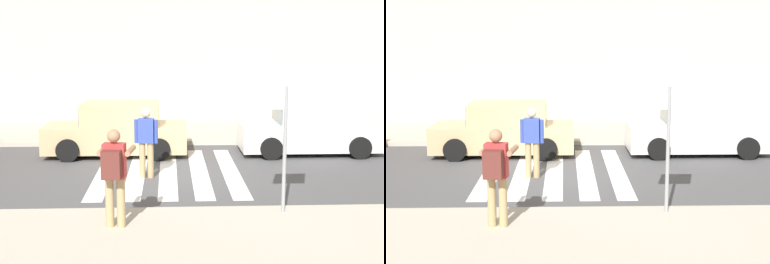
% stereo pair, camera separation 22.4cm
% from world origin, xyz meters
% --- Properties ---
extents(ground_plane, '(120.00, 120.00, 0.00)m').
position_xyz_m(ground_plane, '(0.00, 0.00, 0.00)').
color(ground_plane, '#4C4C4F').
extents(sidewalk_far, '(60.00, 4.80, 0.14)m').
position_xyz_m(sidewalk_far, '(0.00, 6.00, 0.07)').
color(sidewalk_far, '#B2AD9E').
rests_on(sidewalk_far, ground).
extents(building_facade_far, '(56.00, 4.00, 5.06)m').
position_xyz_m(building_facade_far, '(0.00, 10.40, 2.53)').
color(building_facade_far, beige).
rests_on(building_facade_far, ground).
extents(crosswalk_stripe_0, '(0.44, 5.20, 0.01)m').
position_xyz_m(crosswalk_stripe_0, '(-1.60, 0.20, 0.00)').
color(crosswalk_stripe_0, silver).
rests_on(crosswalk_stripe_0, ground).
extents(crosswalk_stripe_1, '(0.44, 5.20, 0.01)m').
position_xyz_m(crosswalk_stripe_1, '(-0.80, 0.20, 0.00)').
color(crosswalk_stripe_1, silver).
rests_on(crosswalk_stripe_1, ground).
extents(crosswalk_stripe_2, '(0.44, 5.20, 0.01)m').
position_xyz_m(crosswalk_stripe_2, '(0.00, 0.20, 0.00)').
color(crosswalk_stripe_2, silver).
rests_on(crosswalk_stripe_2, ground).
extents(crosswalk_stripe_3, '(0.44, 5.20, 0.01)m').
position_xyz_m(crosswalk_stripe_3, '(0.80, 0.20, 0.00)').
color(crosswalk_stripe_3, silver).
rests_on(crosswalk_stripe_3, ground).
extents(crosswalk_stripe_4, '(0.44, 5.20, 0.01)m').
position_xyz_m(crosswalk_stripe_4, '(1.60, 0.20, 0.00)').
color(crosswalk_stripe_4, silver).
rests_on(crosswalk_stripe_4, ground).
extents(stop_sign, '(0.76, 0.08, 2.72)m').
position_xyz_m(stop_sign, '(2.19, -3.55, 2.12)').
color(stop_sign, gray).
rests_on(stop_sign, sidewalk_near).
extents(photographer_with_backpack, '(0.64, 0.89, 1.72)m').
position_xyz_m(photographer_with_backpack, '(-0.91, -4.29, 1.17)').
color(photographer_with_backpack, tan).
rests_on(photographer_with_backpack, sidewalk_near).
extents(pedestrian_crossing, '(0.58, 0.28, 1.72)m').
position_xyz_m(pedestrian_crossing, '(-0.53, -0.40, 0.97)').
color(pedestrian_crossing, tan).
rests_on(pedestrian_crossing, ground).
extents(parked_car_tan, '(4.10, 1.92, 1.55)m').
position_xyz_m(parked_car_tan, '(-1.48, 2.30, 0.73)').
color(parked_car_tan, tan).
rests_on(parked_car_tan, ground).
extents(parked_car_white, '(4.10, 1.92, 1.55)m').
position_xyz_m(parked_car_white, '(4.23, 2.30, 0.73)').
color(parked_car_white, white).
rests_on(parked_car_white, ground).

